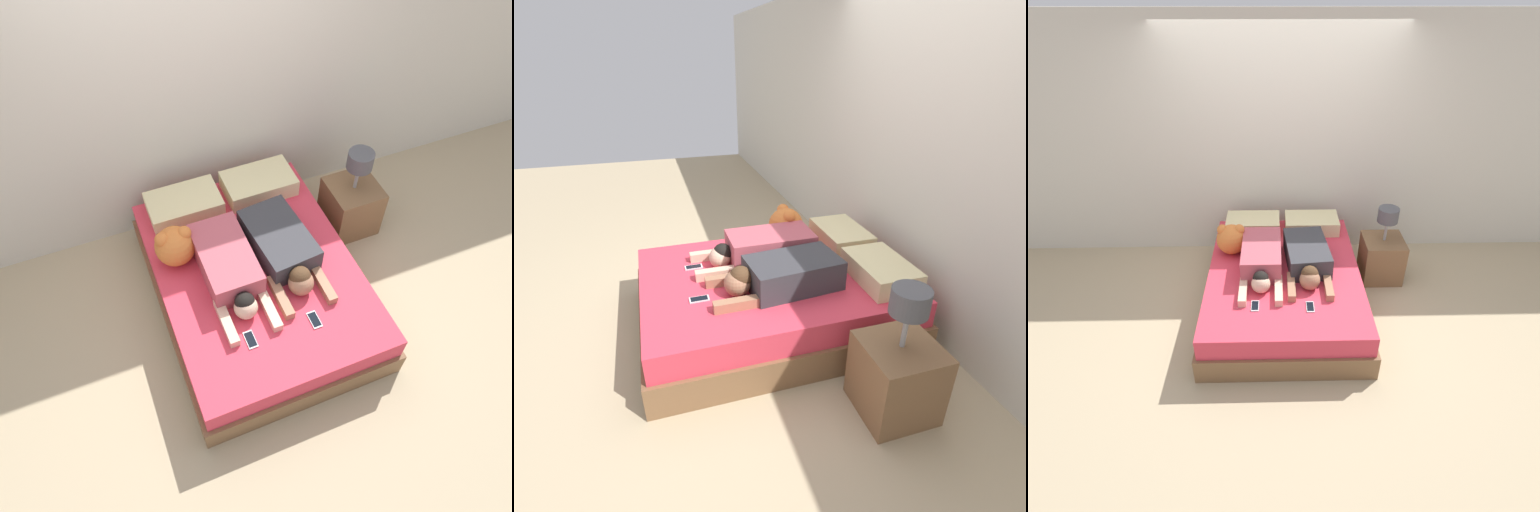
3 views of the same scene
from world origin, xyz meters
TOP-DOWN VIEW (x-y plane):
  - ground_plane at (0.00, 0.00)m, footprint 12.00×12.00m
  - wall_back at (0.00, 1.16)m, footprint 12.00×0.06m
  - bed at (0.00, 0.00)m, footprint 1.53×2.01m
  - pillow_head_left at (-0.33, 0.76)m, footprint 0.59×0.37m
  - pillow_head_right at (0.33, 0.76)m, footprint 0.59×0.37m
  - person_left at (-0.22, -0.00)m, footprint 0.39×0.98m
  - person_right at (0.23, 0.02)m, footprint 0.45×0.96m
  - cell_phone_left at (-0.27, -0.56)m, footprint 0.07×0.14m
  - cell_phone_right at (0.21, -0.58)m, footprint 0.07×0.14m
  - plush_toy at (-0.53, 0.31)m, footprint 0.31×0.31m
  - nightstand at (1.09, 0.45)m, footprint 0.43×0.43m

SIDE VIEW (x-z plane):
  - ground_plane at x=0.00m, z-range 0.00..0.00m
  - bed at x=0.00m, z-range 0.00..0.44m
  - nightstand at x=1.09m, z-range -0.15..0.71m
  - cell_phone_left at x=-0.27m, z-range 0.44..0.45m
  - cell_phone_right at x=0.21m, z-range 0.44..0.45m
  - pillow_head_left at x=-0.33m, z-range 0.44..0.60m
  - pillow_head_right at x=0.33m, z-range 0.44..0.60m
  - person_right at x=0.23m, z-range 0.44..0.66m
  - person_left at x=-0.22m, z-range 0.44..0.68m
  - plush_toy at x=-0.53m, z-range 0.44..0.77m
  - wall_back at x=0.00m, z-range 0.00..2.60m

